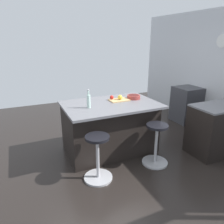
{
  "coord_description": "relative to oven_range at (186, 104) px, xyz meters",
  "views": [
    {
      "loc": [
        1.39,
        3.29,
        2.04
      ],
      "look_at": [
        -0.09,
        0.02,
        0.81
      ],
      "focal_mm": 34.13,
      "sensor_mm": 36.0,
      "label": 1
    }
  ],
  "objects": [
    {
      "name": "stool_by_window",
      "position": [
        1.9,
        1.37,
        -0.11
      ],
      "size": [
        0.44,
        0.44,
        0.72
      ],
      "color": "#B7B7BC",
      "rests_on": "ground_plane"
    },
    {
      "name": "cutting_board",
      "position": [
        2.21,
        0.55,
        0.52
      ],
      "size": [
        0.36,
        0.24,
        0.02
      ],
      "primitive_type": "cube",
      "color": "tan",
      "rests_on": "kitchen_island"
    },
    {
      "name": "apple_red",
      "position": [
        2.32,
        0.47,
        0.56
      ],
      "size": [
        0.07,
        0.07,
        0.07
      ],
      "primitive_type": "sphere",
      "color": "red",
      "rests_on": "cutting_board"
    },
    {
      "name": "kitchen_island",
      "position": [
        2.43,
        0.62,
        0.03
      ],
      "size": [
        1.67,
        1.13,
        0.95
      ],
      "color": "black",
      "rests_on": "ground_plane"
    },
    {
      "name": "fruit_bowl",
      "position": [
        1.9,
        0.55,
        0.55
      ],
      "size": [
        0.25,
        0.25,
        0.07
      ],
      "color": "#993833",
      "rests_on": "kitchen_island"
    },
    {
      "name": "ground_plane",
      "position": [
        2.52,
        0.7,
        -0.45
      ],
      "size": [
        7.63,
        7.63,
        0.0
      ],
      "primitive_type": "plane",
      "color": "black"
    },
    {
      "name": "apple_yellow",
      "position": [
        2.19,
        0.56,
        0.57
      ],
      "size": [
        0.09,
        0.09,
        0.09
      ],
      "primitive_type": "sphere",
      "color": "gold",
      "rests_on": "cutting_board"
    },
    {
      "name": "water_bottle",
      "position": [
        2.86,
        0.75,
        0.63
      ],
      "size": [
        0.06,
        0.06,
        0.31
      ],
      "color": "silver",
      "rests_on": "kitchen_island"
    },
    {
      "name": "stool_middle",
      "position": [
        2.95,
        1.37,
        -0.11
      ],
      "size": [
        0.44,
        0.44,
        0.72
      ],
      "color": "#B7B7BC",
      "rests_on": "ground_plane"
    },
    {
      "name": "oven_range",
      "position": [
        0.0,
        0.0,
        0.0
      ],
      "size": [
        0.6,
        0.61,
        0.89
      ],
      "color": "#38383D",
      "rests_on": "ground_plane"
    }
  ]
}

